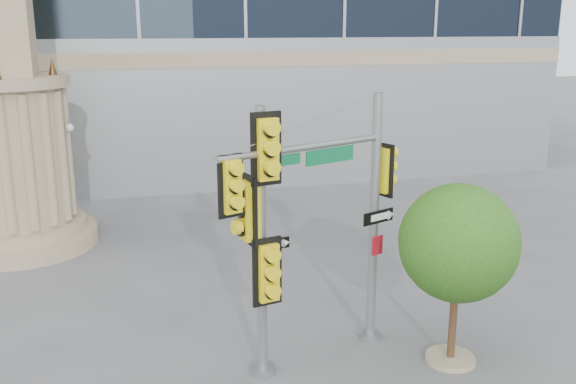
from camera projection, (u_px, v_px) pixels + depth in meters
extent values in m
plane|color=#545456|center=(291.00, 367.00, 12.61)|extent=(120.00, 120.00, 0.00)
cylinder|color=tan|center=(23.00, 238.00, 19.45)|extent=(4.40, 4.40, 0.50)
cylinder|color=tan|center=(21.00, 225.00, 19.35)|extent=(3.80, 3.80, 0.30)
cylinder|color=tan|center=(13.00, 155.00, 18.80)|extent=(3.00, 3.00, 4.00)
cylinder|color=tan|center=(5.00, 81.00, 18.25)|extent=(3.50, 3.50, 0.30)
cone|color=#472D14|center=(52.00, 66.00, 18.48)|extent=(0.24, 0.24, 0.50)
cylinder|color=slate|center=(370.00, 336.00, 13.77)|extent=(0.49, 0.49, 0.10)
cylinder|color=slate|center=(374.00, 222.00, 13.11)|extent=(0.19, 0.19, 5.24)
cylinder|color=slate|center=(304.00, 148.00, 11.60)|extent=(3.46, 1.47, 0.12)
cube|color=#0C6539|center=(330.00, 156.00, 12.00)|extent=(1.07, 0.45, 0.28)
cube|color=yellow|center=(230.00, 186.00, 10.82)|extent=(0.54, 0.41, 1.09)
cube|color=yellow|center=(384.00, 170.00, 12.99)|extent=(0.41, 0.54, 1.09)
cube|color=black|center=(378.00, 217.00, 12.98)|extent=(0.76, 0.32, 0.26)
cube|color=#AF101E|center=(377.00, 245.00, 13.14)|extent=(0.27, 0.13, 0.40)
cylinder|color=slate|center=(263.00, 370.00, 12.40)|extent=(0.50, 0.50, 0.12)
cylinder|color=slate|center=(262.00, 247.00, 11.75)|extent=(0.19, 0.19, 5.17)
cube|color=yellow|center=(266.00, 149.00, 11.08)|extent=(0.62, 0.41, 1.29)
cube|color=yellow|center=(250.00, 210.00, 11.47)|extent=(0.41, 0.62, 1.29)
cube|color=yellow|center=(267.00, 272.00, 11.66)|extent=(0.62, 0.41, 1.29)
cube|color=black|center=(274.00, 244.00, 11.72)|extent=(0.63, 0.17, 0.21)
cylinder|color=tan|center=(450.00, 359.00, 12.82)|extent=(0.98, 0.98, 0.11)
cylinder|color=#382314|center=(453.00, 316.00, 12.59)|extent=(0.15, 0.15, 1.96)
sphere|color=#134F12|center=(458.00, 243.00, 12.20)|extent=(2.29, 2.29, 2.29)
sphere|color=#134F12|center=(473.00, 252.00, 12.66)|extent=(1.42, 1.42, 1.42)
sphere|color=#134F12|center=(446.00, 263.00, 11.92)|extent=(1.20, 1.20, 1.20)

